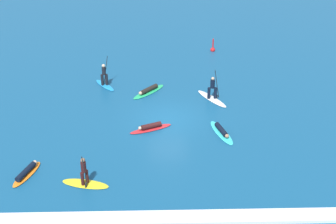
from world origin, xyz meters
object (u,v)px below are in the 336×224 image
object	(u,v)px
surfer_on_blue_board	(105,80)
surfer_on_teal_board	(222,131)
surfer_on_green_board	(149,91)
marker_buoy	(213,49)
surfer_on_yellow_board	(85,178)
surfer_on_orange_board	(27,172)
surfer_on_white_board	(212,94)
surfer_on_red_board	(151,127)

from	to	relation	value
surfer_on_blue_board	surfer_on_teal_board	bearing A→B (deg)	-167.22
surfer_on_green_board	marker_buoy	xyz separation A→B (m)	(5.63, 8.20, 0.04)
surfer_on_yellow_board	surfer_on_teal_board	xyz separation A→B (m)	(7.82, 4.97, -0.28)
surfer_on_yellow_board	surfer_on_orange_board	distance (m)	3.42
surfer_on_blue_board	surfer_on_white_board	distance (m)	8.22
surfer_on_red_board	surfer_on_teal_board	world-z (taller)	surfer_on_red_board
surfer_on_yellow_board	surfer_on_teal_board	size ratio (longest dim) A/B	0.86
surfer_on_teal_board	marker_buoy	bearing A→B (deg)	159.09
surfer_on_red_board	surfer_on_green_board	bearing A→B (deg)	-110.80
marker_buoy	surfer_on_green_board	bearing A→B (deg)	-124.48
surfer_on_green_board	surfer_on_white_board	world-z (taller)	surfer_on_white_board
surfer_on_orange_board	surfer_on_blue_board	bearing A→B (deg)	3.97
surfer_on_white_board	marker_buoy	size ratio (longest dim) A/B	2.43
surfer_on_red_board	surfer_on_green_board	xyz separation A→B (m)	(-0.20, 5.31, -0.01)
surfer_on_teal_board	surfer_on_red_board	bearing A→B (deg)	-114.17
surfer_on_red_board	surfer_on_white_board	xyz separation A→B (m)	(4.34, 4.08, 0.26)
surfer_on_yellow_board	surfer_on_teal_board	bearing A→B (deg)	46.08
surfer_on_red_board	surfer_on_yellow_board	xyz separation A→B (m)	(-3.39, -5.54, 0.27)
surfer_on_blue_board	surfer_on_orange_board	size ratio (longest dim) A/B	0.92
surfer_on_green_board	surfer_on_white_board	bearing A→B (deg)	116.77
surfer_on_blue_board	marker_buoy	distance (m)	11.37
surfer_on_green_board	surfer_on_teal_board	world-z (taller)	surfer_on_green_board
surfer_on_blue_board	surfer_on_orange_board	world-z (taller)	surfer_on_blue_board
marker_buoy	surfer_on_red_board	bearing A→B (deg)	-111.91
surfer_on_red_board	surfer_on_yellow_board	bearing A→B (deg)	35.62
surfer_on_teal_board	surfer_on_white_board	xyz separation A→B (m)	(-0.10, 4.65, 0.28)
surfer_on_red_board	marker_buoy	xyz separation A→B (m)	(5.44, 13.51, 0.03)
surfer_on_red_board	surfer_on_yellow_board	world-z (taller)	surfer_on_yellow_board
surfer_on_blue_board	surfer_on_red_board	bearing A→B (deg)	172.84
surfer_on_teal_board	surfer_on_orange_board	bearing A→B (deg)	-86.80
surfer_on_teal_board	marker_buoy	size ratio (longest dim) A/B	2.48
surfer_on_blue_board	surfer_on_green_board	distance (m)	3.54
surfer_on_green_board	surfer_on_teal_board	xyz separation A→B (m)	(4.63, -5.88, -0.01)
surfer_on_blue_board	surfer_on_yellow_board	size ratio (longest dim) A/B	0.87
surfer_on_green_board	surfer_on_orange_board	xyz separation A→B (m)	(-6.47, -9.93, 0.02)
surfer_on_orange_board	surfer_on_red_board	bearing A→B (deg)	-35.49
surfer_on_red_board	surfer_on_blue_board	size ratio (longest dim) A/B	1.21
surfer_on_orange_board	surfer_on_white_board	world-z (taller)	surfer_on_white_board
surfer_on_white_board	surfer_on_yellow_board	bearing A→B (deg)	-70.13
surfer_on_blue_board	surfer_on_white_board	bearing A→B (deg)	-142.72
surfer_on_white_board	surfer_on_blue_board	bearing A→B (deg)	-138.54
surfer_on_yellow_board	surfer_on_green_board	distance (m)	11.31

